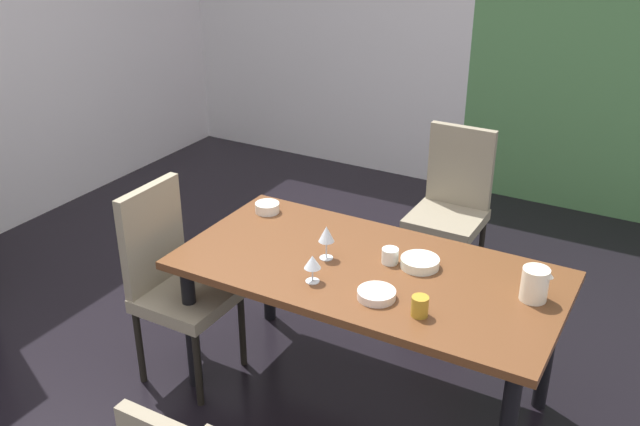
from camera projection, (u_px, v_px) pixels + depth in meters
ground_plane at (247, 369)px, 3.88m from camera, size 5.25×6.12×0.02m
back_panel_interior at (321, 14)px, 6.23m from camera, size 2.78×0.10×2.66m
dining_table at (367, 283)px, 3.40m from camera, size 1.82×0.91×0.75m
chair_left_near at (173, 276)px, 3.64m from camera, size 0.45×0.44×1.05m
chair_head_far at (452, 201)px, 4.49m from camera, size 0.44×0.45×1.03m
wine_glass_south at (326, 235)px, 3.38m from camera, size 0.08×0.08×0.17m
wine_glass_left at (312, 263)px, 3.20m from camera, size 0.08×0.08×0.13m
serving_bowl_center at (376, 294)px, 3.10m from camera, size 0.17×0.17×0.04m
serving_bowl_rear at (267, 208)px, 3.90m from camera, size 0.13×0.13×0.05m
serving_bowl_front at (420, 263)px, 3.35m from camera, size 0.18×0.18×0.05m
cup_east at (390, 256)px, 3.38m from camera, size 0.08×0.08×0.07m
cup_right at (420, 306)px, 2.97m from camera, size 0.07×0.07×0.09m
pitcher_near_window at (535, 284)px, 3.07m from camera, size 0.13×0.12×0.15m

